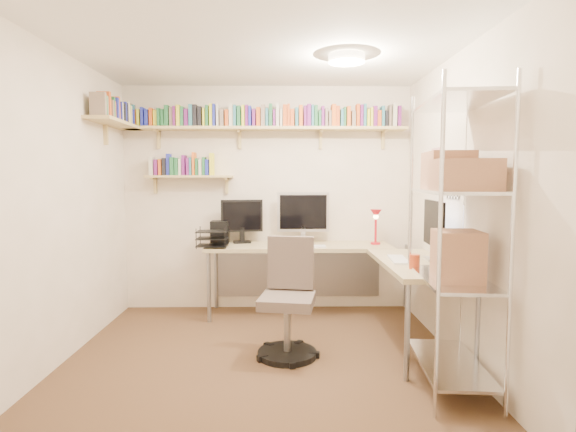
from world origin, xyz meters
name	(u,v)px	position (x,y,z in m)	size (l,w,h in m)	color
ground	(262,359)	(0.00, 0.00, 0.00)	(3.20, 3.20, 0.00)	#48331F
room_shell	(262,170)	(0.00, 0.00, 1.55)	(3.24, 3.04, 2.52)	beige
wall_shelves	(229,127)	(-0.40, 1.30, 2.03)	(3.12, 1.09, 0.79)	tan
corner_desk	(314,249)	(0.49, 0.96, 0.76)	(2.36, 1.99, 1.33)	tan
office_chair	(288,306)	(0.22, 0.11, 0.41)	(0.52, 0.53, 0.98)	black
wire_rack	(455,211)	(1.36, -0.51, 1.25)	(0.52, 0.95, 2.11)	silver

